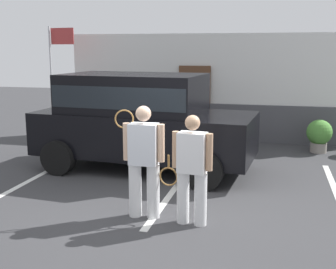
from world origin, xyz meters
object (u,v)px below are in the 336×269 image
(tennis_player_woman, at_px, (192,169))
(potted_plant_by_porch, at_px, (319,134))
(parked_suv, at_px, (140,117))
(flag_pole, at_px, (56,62))
(tennis_player_man, at_px, (144,160))

(tennis_player_woman, bearing_deg, potted_plant_by_porch, -107.13)
(parked_suv, height_order, flag_pole, flag_pole)
(parked_suv, relative_size, potted_plant_by_porch, 5.70)
(parked_suv, distance_m, tennis_player_woman, 3.19)
(parked_suv, distance_m, flag_pole, 4.32)
(tennis_player_man, xyz_separation_m, tennis_player_woman, (0.76, -0.10, -0.06))
(tennis_player_woman, relative_size, flag_pole, 0.52)
(tennis_player_man, bearing_deg, parked_suv, -73.29)
(tennis_player_woman, relative_size, potted_plant_by_porch, 1.98)
(parked_suv, xyz_separation_m, tennis_player_man, (0.88, -2.62, -0.24))
(tennis_player_man, relative_size, flag_pole, 0.55)
(tennis_player_woman, xyz_separation_m, potted_plant_by_porch, (2.26, 5.25, -0.39))
(tennis_player_woman, distance_m, potted_plant_by_porch, 5.73)
(tennis_player_man, relative_size, tennis_player_woman, 1.06)
(parked_suv, distance_m, tennis_player_man, 2.77)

